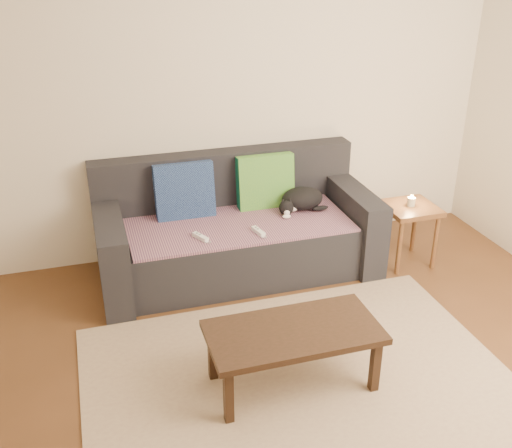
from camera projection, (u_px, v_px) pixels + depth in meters
name	position (u px, v px, depth m)	size (l,w,h in m)	color
ground	(309.00, 398.00, 3.41)	(4.50, 4.50, 0.00)	brown
back_wall	(219.00, 94.00, 4.58)	(4.50, 0.04, 2.60)	beige
sofa	(236.00, 233.00, 4.64)	(2.10, 0.94, 0.87)	#232328
throw_blanket	(239.00, 224.00, 4.51)	(1.66, 0.74, 0.02)	#48284C
cushion_navy	(184.00, 192.00, 4.55)	(0.45, 0.11, 0.45)	#0F1B41
cushion_green	(265.00, 183.00, 4.72)	(0.45, 0.11, 0.45)	#0D5339
cat	(301.00, 199.00, 4.69)	(0.41, 0.30, 0.17)	black
wii_remote_a	(200.00, 237.00, 4.25)	(0.15, 0.04, 0.03)	white
wii_remote_b	(258.00, 231.00, 4.33)	(0.15, 0.04, 0.03)	white
side_table	(410.00, 216.00, 4.69)	(0.39, 0.39, 0.49)	brown
candle	(411.00, 201.00, 4.64)	(0.06, 0.06, 0.09)	beige
rug	(300.00, 381.00, 3.54)	(2.50, 1.80, 0.01)	tan
coffee_table	(293.00, 336.00, 3.37)	(0.98, 0.49, 0.39)	black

